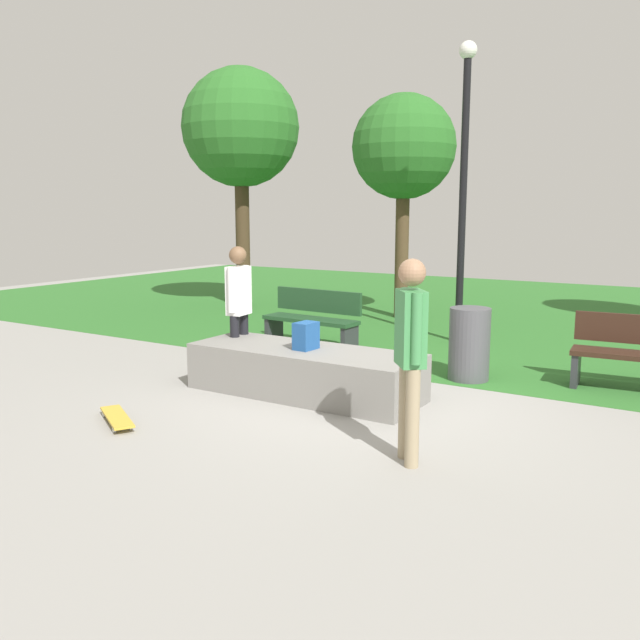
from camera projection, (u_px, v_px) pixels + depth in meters
The scene contains 12 objects.
ground_plane at pixel (360, 401), 7.51m from camera, with size 28.00×28.00×0.00m, color gray.
grass_lawn at pixel (528, 313), 13.91m from camera, with size 26.60×12.81×0.01m, color #2D6B28.
concrete_ledge at pixel (305, 372), 7.74m from camera, with size 2.79×0.99×0.55m, color gray.
backpack_on_ledge at pixel (306, 336), 7.64m from camera, with size 0.28×0.20×0.32m, color #1E4C8C.
skater_performing_trick at pixel (410, 345), 5.52m from camera, with size 0.36×0.37×1.77m.
skater_watching at pixel (239, 301), 8.43m from camera, with size 0.23×0.43×1.71m.
skateboard_by_ledge at pixel (117, 417), 6.71m from camera, with size 0.79×0.58×0.08m.
park_bench_center_lawn at pixel (313, 317), 10.39m from camera, with size 1.63×0.56×0.91m.
tree_leaning_ash at pixel (241, 130), 14.24m from camera, with size 2.55×2.55×5.21m.
tree_young_birch at pixel (404, 149), 12.81m from camera, with size 2.03×2.03×4.40m.
lamp_post at pixel (464, 167), 10.41m from camera, with size 0.28×0.28×4.74m.
trash_bin at pixel (469, 344), 8.39m from camera, with size 0.52×0.52×0.93m, color #4C4C51.
Camera 1 is at (3.38, -6.43, 2.16)m, focal length 36.81 mm.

